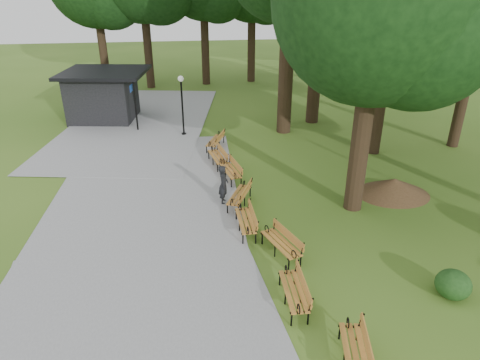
{
  "coord_description": "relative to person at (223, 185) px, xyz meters",
  "views": [
    {
      "loc": [
        -2.03,
        -12.15,
        8.32
      ],
      "look_at": [
        -0.03,
        2.83,
        1.1
      ],
      "focal_mm": 32.39,
      "sensor_mm": 36.0,
      "label": 1
    }
  ],
  "objects": [
    {
      "name": "kiosk",
      "position": [
        -6.33,
        12.0,
        0.72
      ],
      "size": [
        5.47,
        4.94,
        3.06
      ],
      "primitive_type": null,
      "rotation": [
        0.0,
        0.0,
        -0.15
      ],
      "color": "black",
      "rests_on": "ground"
    },
    {
      "name": "bench_1",
      "position": [
        1.33,
        -6.12,
        -0.37
      ],
      "size": [
        0.7,
        1.92,
        0.88
      ],
      "primitive_type": null,
      "rotation": [
        0.0,
        0.0,
        -1.6
      ],
      "color": "#B6722A",
      "rests_on": "ground"
    },
    {
      "name": "path",
      "position": [
        -3.35,
        -0.09,
        -0.78
      ],
      "size": [
        12.0,
        38.0,
        0.06
      ],
      "primitive_type": "cube",
      "color": "gray",
      "rests_on": "ground"
    },
    {
      "name": "person",
      "position": [
        0.0,
        0.0,
        0.0
      ],
      "size": [
        0.47,
        0.64,
        1.62
      ],
      "primitive_type": "imported",
      "rotation": [
        0.0,
        0.0,
        1.42
      ],
      "color": "black",
      "rests_on": "ground"
    },
    {
      "name": "bench_5",
      "position": [
        0.51,
        2.13,
        -0.37
      ],
      "size": [
        1.01,
        1.99,
        0.88
      ],
      "primitive_type": null,
      "rotation": [
        0.0,
        0.0,
        -1.37
      ],
      "color": "#B6722A",
      "rests_on": "ground"
    },
    {
      "name": "bench_7",
      "position": [
        0.15,
        6.0,
        -0.37
      ],
      "size": [
        1.29,
        2.0,
        0.88
      ],
      "primitive_type": null,
      "rotation": [
        0.0,
        0.0,
        -1.95
      ],
      "color": "#B6722A",
      "rests_on": "ground"
    },
    {
      "name": "lamp_post",
      "position": [
        -1.45,
        8.38,
        1.59
      ],
      "size": [
        0.32,
        0.32,
        3.36
      ],
      "color": "black",
      "rests_on": "ground"
    },
    {
      "name": "bench_6",
      "position": [
        0.07,
        3.79,
        -0.37
      ],
      "size": [
        0.97,
        1.98,
        0.88
      ],
      "primitive_type": null,
      "rotation": [
        0.0,
        0.0,
        -1.39
      ],
      "color": "#B6722A",
      "rests_on": "ground"
    },
    {
      "name": "ground",
      "position": [
        0.65,
        -3.09,
        -0.81
      ],
      "size": [
        100.0,
        100.0,
        0.0
      ],
      "primitive_type": "plane",
      "color": "#3F651C",
      "rests_on": "ground"
    },
    {
      "name": "lawn_tree_1",
      "position": [
        8.17,
        4.39,
        6.32
      ],
      "size": [
        5.51,
        5.51,
        9.94
      ],
      "color": "black",
      "rests_on": "ground"
    },
    {
      "name": "bench_3",
      "position": [
        0.56,
        -2.23,
        -0.37
      ],
      "size": [
        0.67,
        1.91,
        0.88
      ],
      "primitive_type": null,
      "rotation": [
        0.0,
        0.0,
        -1.56
      ],
      "color": "#B6722A",
      "rests_on": "ground"
    },
    {
      "name": "bench_0",
      "position": [
        2.21,
        -8.39,
        -0.37
      ],
      "size": [
        1.03,
        1.99,
        0.88
      ],
      "primitive_type": null,
      "rotation": [
        0.0,
        0.0,
        -1.78
      ],
      "color": "#B6722A",
      "rests_on": "ground"
    },
    {
      "name": "bench_4",
      "position": [
        0.59,
        -0.27,
        -0.37
      ],
      "size": [
        1.37,
        1.99,
        0.88
      ],
      "primitive_type": null,
      "rotation": [
        0.0,
        0.0,
        -2.0
      ],
      "color": "#B6722A",
      "rests_on": "ground"
    },
    {
      "name": "shrub_2",
      "position": [
        5.86,
        -6.41,
        -0.81
      ],
      "size": [
        0.98,
        0.98,
        0.84
      ],
      "primitive_type": "ellipsoid",
      "color": "#193D14",
      "rests_on": "ground"
    },
    {
      "name": "dirt_mound",
      "position": [
        7.07,
        -0.18,
        -0.46
      ],
      "size": [
        2.56,
        2.56,
        0.71
      ],
      "primitive_type": "cone",
      "color": "#47301C",
      "rests_on": "ground"
    },
    {
      "name": "bench_2",
      "position": [
        1.49,
        -3.8,
        -0.37
      ],
      "size": [
        1.24,
        2.0,
        0.88
      ],
      "primitive_type": null,
      "rotation": [
        0.0,
        0.0,
        -1.23
      ],
      "color": "#B6722A",
      "rests_on": "ground"
    },
    {
      "name": "lawn_tree_0",
      "position": [
        4.98,
        -1.05,
        6.76
      ],
      "size": [
        6.92,
        6.92,
        11.07
      ],
      "color": "black",
      "rests_on": "ground"
    }
  ]
}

